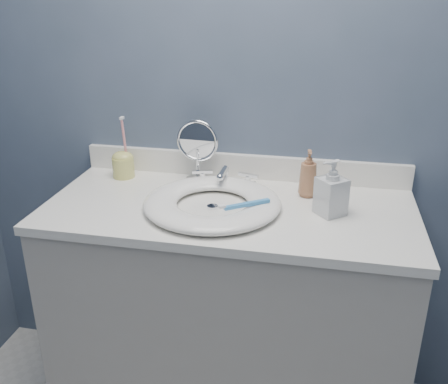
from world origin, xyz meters
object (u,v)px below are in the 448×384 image
(makeup_mirror, at_px, (197,148))
(toothbrush_holder, at_px, (123,163))
(soap_bottle_clear, at_px, (332,188))
(soap_bottle_amber, at_px, (308,174))

(makeup_mirror, distance_m, toothbrush_holder, 0.29)
(toothbrush_holder, bearing_deg, soap_bottle_clear, -12.88)
(makeup_mirror, bearing_deg, soap_bottle_clear, -20.93)
(makeup_mirror, xyz_separation_m, soap_bottle_amber, (0.41, -0.07, -0.04))
(makeup_mirror, height_order, soap_bottle_amber, makeup_mirror)
(makeup_mirror, bearing_deg, toothbrush_holder, -173.50)
(toothbrush_holder, bearing_deg, makeup_mirror, 4.96)
(soap_bottle_amber, bearing_deg, makeup_mirror, 161.76)
(makeup_mirror, xyz_separation_m, toothbrush_holder, (-0.28, -0.02, -0.07))
(makeup_mirror, relative_size, soap_bottle_amber, 1.41)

